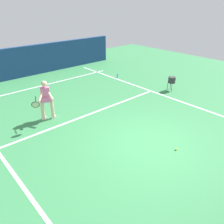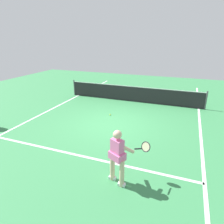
# 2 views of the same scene
# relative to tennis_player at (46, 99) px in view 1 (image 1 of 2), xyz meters

# --- Properties ---
(ground_plane) EXTENTS (25.29, 25.29, 0.00)m
(ground_plane) POSITION_rel_tennis_player_xyz_m (-1.56, 3.55, -0.85)
(ground_plane) COLOR #38844C
(court_back_wall) EXTENTS (12.51, 0.24, 1.76)m
(court_back_wall) POSITION_rel_tennis_player_xyz_m (-1.56, -5.87, 0.03)
(court_back_wall) COLOR navy
(court_back_wall) RESTS_ON ground
(baseline_marking) EXTENTS (8.51, 0.10, 0.01)m
(baseline_marking) POSITION_rel_tennis_player_xyz_m (-1.56, -3.67, -0.84)
(baseline_marking) COLOR white
(baseline_marking) RESTS_ON ground
(service_line_marking) EXTENTS (7.51, 0.10, 0.01)m
(service_line_marking) POSITION_rel_tennis_player_xyz_m (-1.56, 0.75, -0.84)
(service_line_marking) COLOR white
(service_line_marking) RESTS_ON ground
(sideline_left_marking) EXTENTS (0.10, 17.46, 0.01)m
(sideline_left_marking) POSITION_rel_tennis_player_xyz_m (-5.31, 3.55, -0.84)
(sideline_left_marking) COLOR white
(sideline_left_marking) RESTS_ON ground
(sideline_right_marking) EXTENTS (0.10, 17.46, 0.01)m
(sideline_right_marking) POSITION_rel_tennis_player_xyz_m (2.19, 3.55, -0.84)
(sideline_right_marking) COLOR white
(sideline_right_marking) RESTS_ON ground
(tennis_player) EXTENTS (1.04, 0.82, 1.55)m
(tennis_player) POSITION_rel_tennis_player_xyz_m (0.00, 0.00, 0.00)
(tennis_player) COLOR beige
(tennis_player) RESTS_ON ground
(tennis_ball_near) EXTENTS (0.07, 0.07, 0.07)m
(tennis_ball_near) POSITION_rel_tennis_player_xyz_m (-1.99, 4.50, -0.81)
(tennis_ball_near) COLOR #D1E533
(tennis_ball_near) RESTS_ON ground
(ball_hopper) EXTENTS (0.36, 0.36, 0.74)m
(ball_hopper) POSITION_rel_tennis_player_xyz_m (-6.17, 1.34, -0.30)
(ball_hopper) COLOR #333338
(ball_hopper) RESTS_ON ground
(water_bottle) EXTENTS (0.07, 0.07, 0.24)m
(water_bottle) POSITION_rel_tennis_player_xyz_m (-5.55, -2.01, -0.73)
(water_bottle) COLOR #4C9EE5
(water_bottle) RESTS_ON ground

